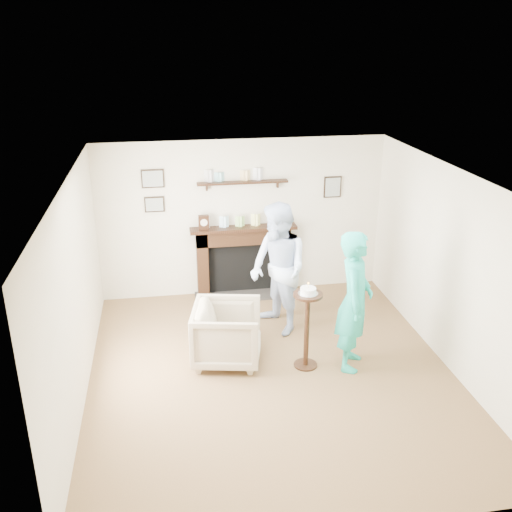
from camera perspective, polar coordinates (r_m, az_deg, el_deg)
The scene contains 6 objects.
ground at distance 7.31m, azimuth 1.57°, elevation -11.63°, with size 5.00×5.00×0.00m, color brown.
room_shell at distance 7.21m, azimuth 0.64°, elevation 2.28°, with size 4.54×5.02×2.52m.
armchair at distance 7.59m, azimuth -2.83°, elevation -10.32°, with size 0.84×0.86×0.78m, color tan.
man at distance 8.30m, azimuth 2.16°, elevation -7.30°, with size 0.91×0.71×1.87m, color silver.
woman at distance 7.59m, azimuth 9.37°, elevation -10.62°, with size 0.66×0.43×1.81m, color #22BEC1.
pedestal_table at distance 7.13m, azimuth 5.14°, elevation -5.95°, with size 0.37×0.37×1.17m.
Camera 1 is at (-1.21, -6.00, 4.01)m, focal length 40.00 mm.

